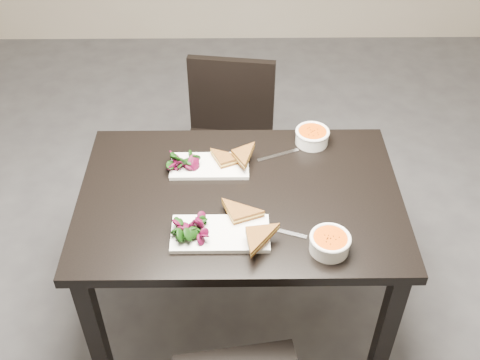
% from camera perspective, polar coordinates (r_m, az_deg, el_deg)
% --- Properties ---
extents(ground, '(5.00, 5.00, 0.00)m').
position_cam_1_polar(ground, '(2.80, -2.70, -10.47)').
color(ground, '#47474C').
rests_on(ground, ground).
extents(table, '(1.20, 0.80, 0.75)m').
position_cam_1_polar(table, '(2.20, -0.00, -3.30)').
color(table, black).
rests_on(table, ground).
extents(chair_far, '(0.48, 0.48, 0.85)m').
position_cam_1_polar(chair_far, '(2.85, -1.13, 4.35)').
color(chair_far, black).
rests_on(chair_far, ground).
extents(plate_near, '(0.34, 0.17, 0.02)m').
position_cam_1_polar(plate_near, '(1.98, -1.96, -5.34)').
color(plate_near, white).
rests_on(plate_near, table).
extents(sandwich_near, '(0.20, 0.18, 0.05)m').
position_cam_1_polar(sandwich_near, '(1.96, -0.08, -4.29)').
color(sandwich_near, '#8F5B1E').
rests_on(sandwich_near, plate_near).
extents(salad_near, '(0.11, 0.09, 0.05)m').
position_cam_1_polar(salad_near, '(1.96, -4.91, -4.71)').
color(salad_near, black).
rests_on(salad_near, plate_near).
extents(soup_bowl_near, '(0.14, 0.14, 0.06)m').
position_cam_1_polar(soup_bowl_near, '(1.94, 8.90, -6.13)').
color(soup_bowl_near, white).
rests_on(soup_bowl_near, table).
extents(cutlery_near, '(0.18, 0.07, 0.00)m').
position_cam_1_polar(cutlery_near, '(2.00, 4.12, -5.09)').
color(cutlery_near, silver).
rests_on(cutlery_near, table).
extents(plate_far, '(0.30, 0.15, 0.02)m').
position_cam_1_polar(plate_far, '(2.25, -3.03, 1.40)').
color(plate_far, white).
rests_on(plate_far, table).
extents(sandwich_far, '(0.19, 0.17, 0.05)m').
position_cam_1_polar(sandwich_far, '(2.21, -1.39, 1.81)').
color(sandwich_far, '#8F5B1E').
rests_on(sandwich_far, plate_far).
extents(salad_far, '(0.10, 0.09, 0.04)m').
position_cam_1_polar(salad_far, '(2.24, -5.62, 1.94)').
color(salad_far, black).
rests_on(salad_far, plate_far).
extents(soup_bowl_far, '(0.14, 0.14, 0.06)m').
position_cam_1_polar(soup_bowl_far, '(2.37, 7.17, 4.38)').
color(soup_bowl_far, white).
rests_on(soup_bowl_far, table).
extents(cutlery_far, '(0.17, 0.08, 0.00)m').
position_cam_1_polar(cutlery_far, '(2.31, 3.80, 2.48)').
color(cutlery_far, silver).
rests_on(cutlery_far, table).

